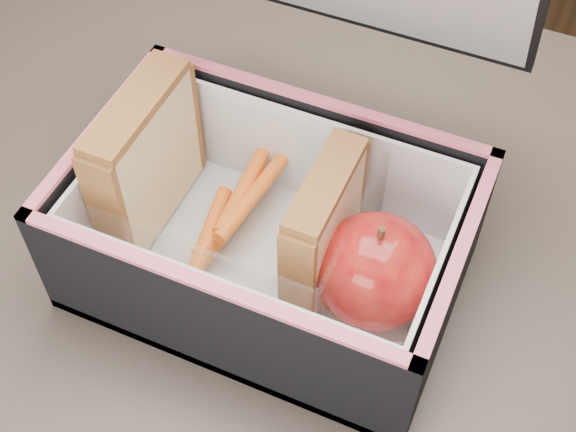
# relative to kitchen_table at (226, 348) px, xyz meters

# --- Properties ---
(kitchen_table) EXTENTS (1.20, 0.80, 0.75)m
(kitchen_table) POSITION_rel_kitchen_table_xyz_m (0.00, 0.00, 0.00)
(kitchen_table) COLOR brown
(kitchen_table) RESTS_ON ground
(lunch_bag) EXTENTS (0.27, 0.28, 0.25)m
(lunch_bag) POSITION_rel_kitchen_table_xyz_m (0.03, 0.03, 0.15)
(lunch_bag) COLOR black
(lunch_bag) RESTS_ON kitchen_table
(plastic_tub) EXTENTS (0.19, 0.13, 0.08)m
(plastic_tub) POSITION_rel_kitchen_table_xyz_m (-0.00, 0.04, 0.14)
(plastic_tub) COLOR white
(plastic_tub) RESTS_ON lunch_bag
(sandwich_left) EXTENTS (0.03, 0.10, 0.12)m
(sandwich_left) POSITION_rel_kitchen_table_xyz_m (-0.07, 0.04, 0.16)
(sandwich_left) COLOR beige
(sandwich_left) RESTS_ON plastic_tub
(sandwich_right) EXTENTS (0.03, 0.09, 0.10)m
(sandwich_right) POSITION_rel_kitchen_table_xyz_m (0.07, 0.04, 0.16)
(sandwich_right) COLOR beige
(sandwich_right) RESTS_ON plastic_tub
(carrot_sticks) EXTENTS (0.04, 0.15, 0.03)m
(carrot_sticks) POSITION_rel_kitchen_table_xyz_m (-0.01, 0.05, 0.12)
(carrot_sticks) COLOR orange
(carrot_sticks) RESTS_ON plastic_tub
(paper_napkin) EXTENTS (0.09, 0.09, 0.01)m
(paper_napkin) POSITION_rel_kitchen_table_xyz_m (0.11, 0.03, 0.11)
(paper_napkin) COLOR white
(paper_napkin) RESTS_ON lunch_bag
(red_apple) EXTENTS (0.11, 0.11, 0.09)m
(red_apple) POSITION_rel_kitchen_table_xyz_m (0.11, 0.02, 0.15)
(red_apple) COLOR #8D000E
(red_apple) RESTS_ON paper_napkin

